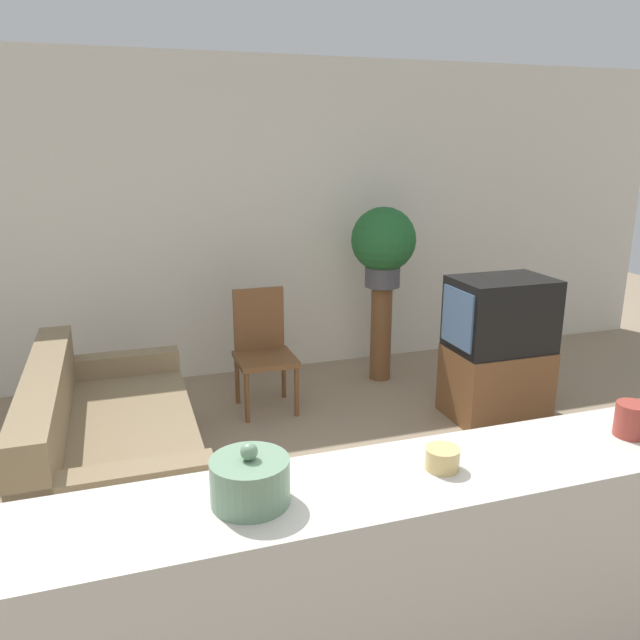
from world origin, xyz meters
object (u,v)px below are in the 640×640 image
(wooden_chair, at_px, (263,345))
(decorative_bowl, at_px, (250,480))
(television, at_px, (500,314))
(couch, at_px, (109,448))
(potted_plant, at_px, (383,243))

(wooden_chair, bearing_deg, decorative_bowl, -103.50)
(wooden_chair, distance_m, decorative_bowl, 3.02)
(television, distance_m, decorative_bowl, 3.17)
(decorative_bowl, bearing_deg, couch, 103.16)
(decorative_bowl, bearing_deg, wooden_chair, 76.50)
(couch, bearing_deg, television, 4.52)
(couch, height_order, decorative_bowl, decorative_bowl)
(decorative_bowl, bearing_deg, potted_plant, 60.26)
(television, relative_size, decorative_bowl, 3.09)
(television, bearing_deg, couch, -175.48)
(potted_plant, xyz_separation_m, decorative_bowl, (-1.80, -3.15, -0.14))
(potted_plant, bearing_deg, television, -62.86)
(potted_plant, distance_m, decorative_bowl, 3.63)
(couch, bearing_deg, potted_plant, 28.11)
(wooden_chair, bearing_deg, potted_plant, 13.15)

